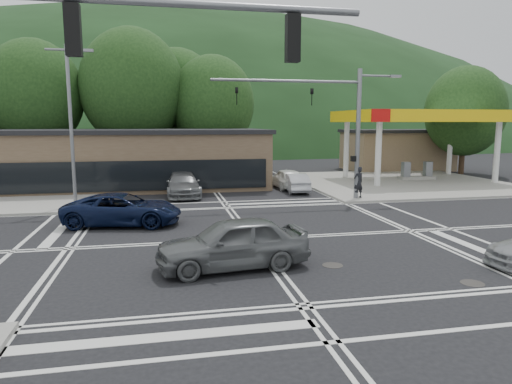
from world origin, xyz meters
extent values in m
plane|color=black|center=(0.00, 0.00, 0.00)|extent=(120.00, 120.00, 0.00)
cube|color=gray|center=(15.00, 15.00, 0.07)|extent=(16.00, 16.00, 0.15)
cylinder|color=silver|center=(12.00, 13.00, 2.50)|extent=(0.44, 0.44, 5.00)
cylinder|color=silver|center=(12.00, 19.00, 2.50)|extent=(0.44, 0.44, 5.00)
cylinder|color=silver|center=(22.00, 13.00, 2.50)|extent=(0.44, 0.44, 5.00)
cylinder|color=silver|center=(22.00, 19.00, 2.50)|extent=(0.44, 0.44, 5.00)
cube|color=silver|center=(17.00, 16.00, 5.30)|extent=(12.00, 8.00, 0.60)
cube|color=yellow|center=(17.00, 12.00, 5.30)|extent=(12.20, 0.25, 0.90)
cube|color=yellow|center=(17.00, 20.00, 5.30)|extent=(12.20, 0.25, 0.90)
cube|color=yellow|center=(11.00, 16.00, 5.30)|extent=(0.25, 8.20, 0.90)
cube|color=yellow|center=(23.00, 16.00, 5.30)|extent=(0.25, 8.20, 0.90)
cube|color=red|center=(11.50, 11.85, 5.30)|extent=(1.40, 0.12, 0.90)
cube|color=gray|center=(17.00, 16.00, 0.25)|extent=(3.00, 1.00, 0.30)
cube|color=slate|center=(16.00, 16.00, 0.95)|extent=(0.60, 0.50, 1.30)
cube|color=slate|center=(18.00, 16.00, 0.95)|extent=(0.60, 0.50, 1.30)
cube|color=#846B4F|center=(20.00, 25.00, 1.90)|extent=(10.00, 6.00, 3.80)
cube|color=brown|center=(-8.00, 17.00, 2.00)|extent=(24.00, 8.00, 4.00)
ellipsoid|color=#183116|center=(0.00, 90.00, 0.00)|extent=(252.00, 126.00, 140.00)
cylinder|color=#382619|center=(-14.00, 24.00, 2.42)|extent=(0.50, 0.50, 4.84)
ellipsoid|color=#183213|center=(-14.00, 24.00, 7.15)|extent=(8.00, 8.00, 9.20)
cylinder|color=#382619|center=(-6.00, 24.00, 2.64)|extent=(0.50, 0.50, 5.28)
ellipsoid|color=#183213|center=(-6.00, 24.00, 7.80)|extent=(9.00, 9.00, 10.35)
cylinder|color=#382619|center=(1.00, 24.00, 2.20)|extent=(0.50, 0.50, 4.40)
ellipsoid|color=#183213|center=(1.00, 24.00, 6.50)|extent=(7.60, 7.60, 8.74)
cylinder|color=#382619|center=(-2.00, 28.00, 2.42)|extent=(0.50, 0.50, 4.84)
ellipsoid|color=#183213|center=(-2.00, 28.00, 7.15)|extent=(8.40, 8.40, 9.66)
cylinder|color=#382619|center=(24.00, 20.00, 1.98)|extent=(0.50, 0.50, 3.96)
ellipsoid|color=#183213|center=(24.00, 20.00, 5.85)|extent=(7.20, 7.20, 8.28)
cylinder|color=slate|center=(-8.50, 9.00, 4.50)|extent=(0.20, 0.20, 9.00)
cylinder|color=slate|center=(-8.50, 9.00, 8.70)|extent=(2.20, 0.12, 0.12)
cube|color=slate|center=(-7.40, 9.00, 8.70)|extent=(0.60, 0.25, 0.15)
cylinder|color=slate|center=(8.20, 8.20, 4.00)|extent=(0.28, 0.28, 8.00)
cylinder|color=slate|center=(3.70, 8.20, 7.20)|extent=(9.00, 0.16, 0.16)
imported|color=black|center=(5.20, 8.20, 6.30)|extent=(0.16, 0.20, 1.00)
imported|color=black|center=(0.70, 8.20, 6.30)|extent=(0.16, 0.20, 1.00)
cylinder|color=slate|center=(9.40, 8.20, 7.60)|extent=(2.40, 0.12, 0.12)
cube|color=slate|center=(10.50, 8.20, 7.60)|extent=(0.70, 0.30, 0.15)
cube|color=black|center=(7.95, 8.20, 2.60)|extent=(0.25, 0.30, 0.35)
cylinder|color=slate|center=(-3.70, -8.20, 7.20)|extent=(9.00, 0.16, 0.16)
cube|color=black|center=(-5.20, -8.20, 6.60)|extent=(0.30, 0.25, 1.00)
cube|color=black|center=(-0.70, -8.20, 6.60)|extent=(0.30, 0.25, 1.00)
imported|color=black|center=(-5.47, 3.84, 0.75)|extent=(5.75, 3.35, 1.50)
imported|color=#5B5E60|center=(-1.36, -3.59, 0.86)|extent=(5.24, 2.60, 1.72)
imported|color=silver|center=(5.50, 12.32, 0.65)|extent=(1.69, 4.03, 1.29)
imported|color=white|center=(5.33, 14.00, 0.74)|extent=(2.03, 4.45, 1.48)
imported|color=slate|center=(-2.31, 12.06, 0.77)|extent=(2.21, 5.35, 1.55)
imported|color=black|center=(8.33, 8.19, 1.12)|extent=(0.83, 0.68, 1.95)
camera|label=1|loc=(-3.53, -18.10, 4.80)|focal=32.00mm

